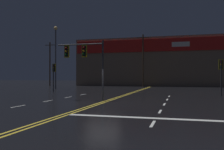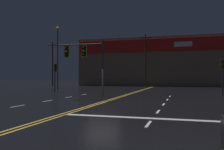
% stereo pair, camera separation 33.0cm
% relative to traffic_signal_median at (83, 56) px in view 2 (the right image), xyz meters
% --- Properties ---
extents(ground_plane, '(200.00, 200.00, 0.00)m').
position_rel_traffic_signal_median_xyz_m(ground_plane, '(2.04, -1.38, -3.54)').
color(ground_plane, black).
extents(road_markings, '(13.02, 60.00, 0.01)m').
position_rel_traffic_signal_median_xyz_m(road_markings, '(2.80, -2.39, -3.54)').
color(road_markings, gold).
rests_on(road_markings, ground).
extents(traffic_signal_median, '(3.90, 0.36, 4.69)m').
position_rel_traffic_signal_median_xyz_m(traffic_signal_median, '(0.00, 0.00, 0.00)').
color(traffic_signal_median, '#38383D').
rests_on(traffic_signal_median, ground).
extents(traffic_signal_corner_northwest, '(0.42, 0.36, 3.46)m').
position_rel_traffic_signal_median_xyz_m(traffic_signal_corner_northwest, '(-7.54, 9.07, -1.01)').
color(traffic_signal_corner_northwest, '#38383D').
rests_on(traffic_signal_corner_northwest, ground).
extents(traffic_signal_corner_northeast, '(0.42, 0.36, 3.55)m').
position_rel_traffic_signal_median_xyz_m(traffic_signal_corner_northeast, '(11.26, 7.71, -0.93)').
color(traffic_signal_corner_northeast, '#38383D').
rests_on(traffic_signal_corner_northeast, ground).
extents(streetlight_near_right, '(0.56, 0.56, 9.59)m').
position_rel_traffic_signal_median_xyz_m(streetlight_near_right, '(-11.00, 15.99, 2.56)').
color(streetlight_near_right, '#59595E').
rests_on(streetlight_near_right, ground).
extents(building_backdrop, '(31.08, 10.23, 9.56)m').
position_rel_traffic_signal_median_xyz_m(building_backdrop, '(2.04, 34.43, 1.25)').
color(building_backdrop, '#7A6651').
rests_on(building_backdrop, ground).
extents(utility_pole_row, '(44.69, 0.26, 11.43)m').
position_rel_traffic_signal_median_xyz_m(utility_pole_row, '(3.47, 28.04, 1.75)').
color(utility_pole_row, '#4C3828').
rests_on(utility_pole_row, ground).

